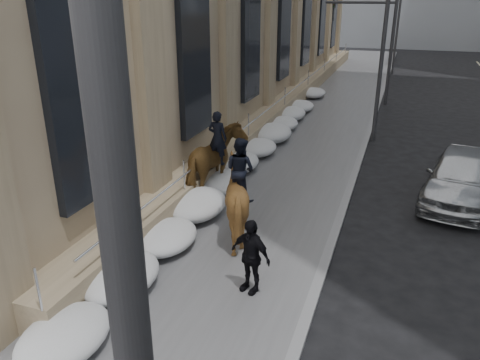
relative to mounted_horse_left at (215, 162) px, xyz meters
name	(u,v)px	position (x,y,z in m)	size (l,w,h in m)	color
ground	(182,307)	(1.44, -5.57, -1.29)	(140.00, 140.00, 0.00)	black
sidewalk	(291,160)	(1.44, 4.43, -1.23)	(5.00, 80.00, 0.12)	#515154
curb	(357,167)	(4.06, 4.43, -1.23)	(0.24, 80.00, 0.12)	slate
streetlight_mid	(380,36)	(4.18, 8.43, 3.29)	(1.71, 0.24, 8.00)	#2D2D30
streetlight_far	(397,16)	(4.18, 28.43, 3.29)	(1.71, 0.24, 8.00)	#2D2D30
traffic_signal	(376,35)	(3.52, 16.43, 2.71)	(4.10, 0.22, 6.00)	#2D2D30
snow_bank	(242,161)	(0.02, 2.54, -0.82)	(1.70, 18.10, 0.76)	silver
mounted_horse_left	(215,162)	(0.00, 0.00, 0.00)	(1.43, 2.75, 2.78)	#543919
mounted_horse_right	(237,196)	(1.55, -2.33, -0.01)	(2.29, 2.41, 2.72)	#4A3015
pedestrian	(250,256)	(2.68, -4.63, -0.30)	(1.01, 0.42, 1.73)	black
car_silver	(461,177)	(7.47, 2.42, -0.45)	(1.99, 4.95, 1.69)	#96999D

